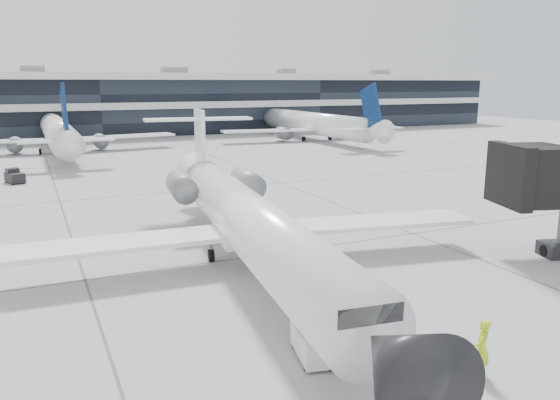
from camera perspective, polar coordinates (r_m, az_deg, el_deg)
name	(u,v)px	position (r m, az deg, el deg)	size (l,w,h in m)	color
ground	(271,254)	(31.09, -0.98, -5.64)	(220.00, 220.00, 0.00)	gray
terminal	(94,107)	(109.81, -18.87, 9.18)	(170.00, 22.00, 10.00)	black
bg_jet_center	(59,152)	(82.71, -22.05, 4.69)	(32.00, 40.00, 9.60)	white
bg_jet_right	(311,140)	(93.59, 3.28, 6.33)	(32.00, 40.00, 9.60)	white
regional_jet	(246,218)	(28.52, -3.61, -1.90)	(26.31, 32.84, 7.58)	white
ramp_worker	(482,349)	(19.60, 20.33, -14.37)	(0.73, 0.48, 2.00)	#C2E818
baggage_tug	(316,340)	(19.88, 3.74, -14.36)	(1.75, 2.45, 1.42)	white
traffic_cone	(32,258)	(32.41, -24.49, -5.52)	(0.43, 0.43, 0.58)	#F04F0C
far_tug	(14,177)	(58.60, -26.00, 2.22)	(1.94, 2.49, 1.39)	black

